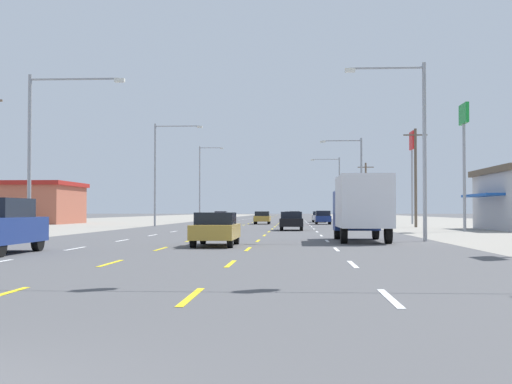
{
  "coord_description": "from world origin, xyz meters",
  "views": [
    {
      "loc": [
        3.58,
        -5.02,
        1.53
      ],
      "look_at": [
        0.09,
        57.42,
        3.26
      ],
      "focal_mm": 47.69,
      "sensor_mm": 36.0,
      "label": 1
    }
  ],
  "objects_px": {
    "sedan_inner_right_far": "(293,218)",
    "sedan_far_right_distant_a": "(319,217)",
    "pole_sign_right_row_2": "(412,153)",
    "box_truck_far_right_mid": "(361,205)",
    "hatchback_far_right_farther": "(323,217)",
    "streetlight_left_row_0": "(41,141)",
    "sedan_far_left_distant_b": "(221,216)",
    "streetlight_right_row_2": "(336,184)",
    "sedan_inner_right_distant_c": "(295,216)",
    "sedan_center_turn_farthest": "(262,218)",
    "sedan_inner_right_midfar": "(291,221)",
    "streetlight_right_row_0": "(416,137)",
    "pole_sign_right_row_1": "(464,135)",
    "streetlight_right_row_1": "(357,175)",
    "streetlight_left_row_1": "(160,166)",
    "sedan_center_turn_near": "(216,229)",
    "streetlight_left_row_2": "(202,179)"
  },
  "relations": [
    {
      "from": "sedan_far_right_distant_a",
      "to": "pole_sign_right_row_2",
      "type": "distance_m",
      "value": 16.93
    },
    {
      "from": "sedan_inner_right_midfar",
      "to": "pole_sign_right_row_2",
      "type": "bearing_deg",
      "value": 62.4
    },
    {
      "from": "sedan_center_turn_farthest",
      "to": "streetlight_right_row_0",
      "type": "height_order",
      "value": "streetlight_right_row_0"
    },
    {
      "from": "sedan_center_turn_farthest",
      "to": "sedan_far_left_distant_b",
      "type": "height_order",
      "value": "same"
    },
    {
      "from": "sedan_inner_right_distant_c",
      "to": "streetlight_right_row_0",
      "type": "height_order",
      "value": "streetlight_right_row_0"
    },
    {
      "from": "sedan_far_right_distant_a",
      "to": "pole_sign_right_row_2",
      "type": "relative_size",
      "value": 0.42
    },
    {
      "from": "sedan_inner_right_midfar",
      "to": "sedan_far_right_distant_a",
      "type": "xyz_separation_m",
      "value": [
        3.54,
        37.73,
        0.0
      ]
    },
    {
      "from": "sedan_far_left_distant_b",
      "to": "streetlight_right_row_1",
      "type": "bearing_deg",
      "value": -61.62
    },
    {
      "from": "sedan_inner_right_midfar",
      "to": "streetlight_right_row_2",
      "type": "relative_size",
      "value": 0.49
    },
    {
      "from": "streetlight_right_row_1",
      "to": "streetlight_left_row_2",
      "type": "relative_size",
      "value": 0.79
    },
    {
      "from": "hatchback_far_right_farther",
      "to": "sedan_inner_right_distant_c",
      "type": "bearing_deg",
      "value": 95.35
    },
    {
      "from": "streetlight_right_row_0",
      "to": "hatchback_far_right_farther",
      "type": "bearing_deg",
      "value": 93.83
    },
    {
      "from": "sedan_center_turn_near",
      "to": "streetlight_right_row_2",
      "type": "height_order",
      "value": "streetlight_right_row_2"
    },
    {
      "from": "sedan_center_turn_near",
      "to": "sedan_center_turn_farthest",
      "type": "relative_size",
      "value": 1.0
    },
    {
      "from": "streetlight_right_row_0",
      "to": "streetlight_left_row_1",
      "type": "distance_m",
      "value": 37.36
    },
    {
      "from": "sedan_inner_right_midfar",
      "to": "streetlight_left_row_1",
      "type": "height_order",
      "value": "streetlight_left_row_1"
    },
    {
      "from": "hatchback_far_right_farther",
      "to": "sedan_far_right_distant_a",
      "type": "relative_size",
      "value": 0.87
    },
    {
      "from": "streetlight_left_row_1",
      "to": "sedan_inner_right_distant_c",
      "type": "bearing_deg",
      "value": 73.12
    },
    {
      "from": "streetlight_right_row_2",
      "to": "sedan_inner_right_far",
      "type": "bearing_deg",
      "value": -104.21
    },
    {
      "from": "sedan_far_right_distant_a",
      "to": "streetlight_right_row_1",
      "type": "relative_size",
      "value": 0.52
    },
    {
      "from": "box_truck_far_right_mid",
      "to": "streetlight_right_row_0",
      "type": "height_order",
      "value": "streetlight_right_row_0"
    },
    {
      "from": "sedan_center_turn_near",
      "to": "pole_sign_right_row_1",
      "type": "relative_size",
      "value": 0.48
    },
    {
      "from": "sedan_inner_right_distant_c",
      "to": "streetlight_right_row_0",
      "type": "bearing_deg",
      "value": -85.5
    },
    {
      "from": "pole_sign_right_row_2",
      "to": "sedan_center_turn_farthest",
      "type": "bearing_deg",
      "value": -173.33
    },
    {
      "from": "hatchback_far_right_farther",
      "to": "pole_sign_right_row_2",
      "type": "height_order",
      "value": "pole_sign_right_row_2"
    },
    {
      "from": "sedan_center_turn_farthest",
      "to": "hatchback_far_right_farther",
      "type": "bearing_deg",
      "value": -7.3
    },
    {
      "from": "sedan_inner_right_midfar",
      "to": "streetlight_right_row_0",
      "type": "bearing_deg",
      "value": -71.41
    },
    {
      "from": "sedan_center_turn_farthest",
      "to": "sedan_inner_right_distant_c",
      "type": "height_order",
      "value": "same"
    },
    {
      "from": "hatchback_far_right_farther",
      "to": "streetlight_left_row_0",
      "type": "distance_m",
      "value": 45.92
    },
    {
      "from": "sedan_inner_right_midfar",
      "to": "streetlight_right_row_1",
      "type": "relative_size",
      "value": 0.52
    },
    {
      "from": "sedan_far_right_distant_a",
      "to": "box_truck_far_right_mid",
      "type": "bearing_deg",
      "value": -89.99
    },
    {
      "from": "sedan_inner_right_midfar",
      "to": "sedan_inner_right_far",
      "type": "height_order",
      "value": "same"
    },
    {
      "from": "streetlight_right_row_1",
      "to": "sedan_inner_right_midfar",
      "type": "bearing_deg",
      "value": -115.7
    },
    {
      "from": "sedan_center_turn_near",
      "to": "sedan_far_right_distant_a",
      "type": "distance_m",
      "value": 61.97
    },
    {
      "from": "sedan_inner_right_midfar",
      "to": "streetlight_left_row_1",
      "type": "relative_size",
      "value": 0.44
    },
    {
      "from": "sedan_inner_right_far",
      "to": "sedan_far_right_distant_a",
      "type": "bearing_deg",
      "value": 78.66
    },
    {
      "from": "sedan_inner_right_far",
      "to": "pole_sign_right_row_2",
      "type": "xyz_separation_m",
      "value": [
        13.95,
        6.48,
        7.57
      ]
    },
    {
      "from": "hatchback_far_right_farther",
      "to": "sedan_center_turn_farthest",
      "type": "bearing_deg",
      "value": 172.7
    },
    {
      "from": "sedan_inner_right_midfar",
      "to": "hatchback_far_right_farther",
      "type": "distance_m",
      "value": 24.09
    },
    {
      "from": "sedan_inner_right_midfar",
      "to": "sedan_center_turn_farthest",
      "type": "relative_size",
      "value": 1.0
    },
    {
      "from": "sedan_far_left_distant_b",
      "to": "streetlight_right_row_2",
      "type": "relative_size",
      "value": 0.49
    },
    {
      "from": "sedan_far_right_distant_a",
      "to": "pole_sign_right_row_2",
      "type": "xyz_separation_m",
      "value": [
        10.45,
        -10.96,
        7.57
      ]
    },
    {
      "from": "sedan_center_turn_near",
      "to": "sedan_far_left_distant_b",
      "type": "xyz_separation_m",
      "value": [
        -7.05,
        67.64,
        0.0
      ]
    },
    {
      "from": "sedan_center_turn_farthest",
      "to": "pole_sign_right_row_2",
      "type": "relative_size",
      "value": 0.42
    },
    {
      "from": "pole_sign_right_row_2",
      "to": "streetlight_left_row_1",
      "type": "xyz_separation_m",
      "value": [
        -27.02,
        -13.65,
        -2.38
      ]
    },
    {
      "from": "sedan_inner_right_midfar",
      "to": "streetlight_left_row_0",
      "type": "distance_m",
      "value": 23.25
    },
    {
      "from": "sedan_inner_right_midfar",
      "to": "sedan_inner_right_far",
      "type": "bearing_deg",
      "value": 89.87
    },
    {
      "from": "sedan_far_right_distant_a",
      "to": "sedan_far_left_distant_b",
      "type": "xyz_separation_m",
      "value": [
        -13.8,
        6.04,
        0.0
      ]
    },
    {
      "from": "sedan_far_right_distant_a",
      "to": "pole_sign_right_row_1",
      "type": "xyz_separation_m",
      "value": [
        9.19,
        -40.34,
        6.37
      ]
    },
    {
      "from": "sedan_center_turn_near",
      "to": "pole_sign_right_row_1",
      "type": "distance_m",
      "value": 27.33
    }
  ]
}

